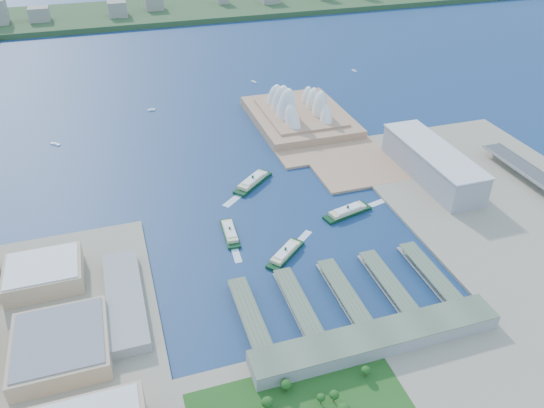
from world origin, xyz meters
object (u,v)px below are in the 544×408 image
object	(u,v)px
toaster_building	(432,163)
ferry_d	(348,210)
ferry_b	(253,180)
ferry_c	(285,252)
ferry_a	(230,231)
opera_house	(300,100)

from	to	relation	value
toaster_building	ferry_d	size ratio (longest dim) A/B	2.77
ferry_b	ferry_c	bearing A→B (deg)	-43.79
ferry_a	ferry_d	xyz separation A→B (m)	(127.94, -2.25, 0.64)
ferry_b	ferry_c	size ratio (longest dim) A/B	1.17
ferry_d	opera_house	bearing A→B (deg)	-22.34
toaster_building	ferry_a	xyz separation A→B (m)	(-252.06, -37.66, -15.85)
ferry_c	ferry_d	size ratio (longest dim) A/B	0.92
ferry_a	ferry_b	world-z (taller)	ferry_b
ferry_a	opera_house	bearing A→B (deg)	59.03
ferry_b	ferry_d	distance (m)	119.87
toaster_building	ferry_d	bearing A→B (deg)	-162.18
ferry_c	ferry_a	bearing A→B (deg)	0.12
toaster_building	ferry_b	world-z (taller)	toaster_building
opera_house	ferry_a	size ratio (longest dim) A/B	3.66
ferry_b	toaster_building	bearing A→B (deg)	35.17
toaster_building	ferry_c	distance (m)	227.69
ferry_c	ferry_d	xyz separation A→B (m)	(85.76, 46.97, 0.44)
ferry_c	ferry_d	distance (m)	97.78
ferry_d	toaster_building	bearing A→B (deg)	-86.42
toaster_building	opera_house	bearing A→B (deg)	114.23
toaster_building	ferry_a	size ratio (longest dim) A/B	3.15
toaster_building	ferry_b	bearing A→B (deg)	166.02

